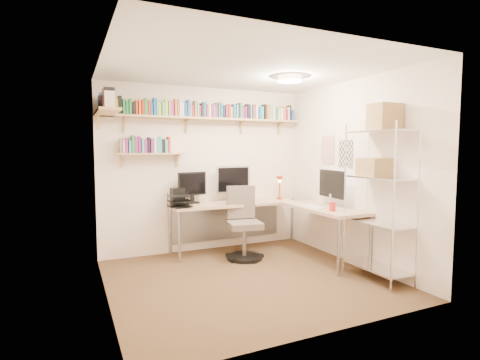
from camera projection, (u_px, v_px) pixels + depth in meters
ground at (247, 279)px, 4.53m from camera, size 3.20×3.20×0.00m
room_shell at (248, 151)px, 4.41m from camera, size 3.24×3.04×2.52m
wall_shelves at (182, 117)px, 5.37m from camera, size 3.12×1.09×0.80m
corner_desk at (249, 204)px, 5.55m from camera, size 2.32×1.96×1.31m
office_chair at (243, 228)px, 5.37m from camera, size 0.55×0.56×1.03m
wire_rack at (380, 162)px, 4.41m from camera, size 0.41×0.81×2.09m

